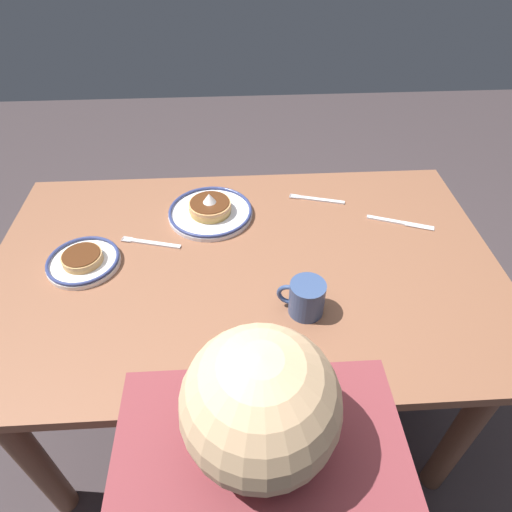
# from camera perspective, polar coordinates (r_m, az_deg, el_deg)

# --- Properties ---
(ground_plane) EXTENTS (6.00, 6.00, 0.00)m
(ground_plane) POSITION_cam_1_polar(r_m,az_deg,el_deg) (1.87, -1.07, -17.79)
(ground_plane) COLOR #3A3032
(dining_table) EXTENTS (1.48, 0.93, 0.75)m
(dining_table) POSITION_cam_1_polar(r_m,az_deg,el_deg) (1.35, -1.42, -4.30)
(dining_table) COLOR brown
(dining_table) RESTS_ON ground_plane
(plate_near_main) EXTENTS (0.27, 0.27, 0.08)m
(plate_near_main) POSITION_cam_1_polar(r_m,az_deg,el_deg) (1.44, -5.96, 5.91)
(plate_near_main) COLOR white
(plate_near_main) RESTS_ON dining_table
(plate_center_pancakes) EXTENTS (0.21, 0.21, 0.04)m
(plate_center_pancakes) POSITION_cam_1_polar(r_m,az_deg,el_deg) (1.35, -21.56, -0.56)
(plate_center_pancakes) COLOR white
(plate_center_pancakes) RESTS_ON dining_table
(coffee_mug) EXTENTS (0.12, 0.09, 0.10)m
(coffee_mug) POSITION_cam_1_polar(r_m,az_deg,el_deg) (1.12, 6.50, -5.39)
(coffee_mug) COLOR #334772
(coffee_mug) RESTS_ON dining_table
(fork_near) EXTENTS (0.19, 0.07, 0.01)m
(fork_near) POSITION_cam_1_polar(r_m,az_deg,el_deg) (1.37, -13.55, 1.68)
(fork_near) COLOR silver
(fork_near) RESTS_ON dining_table
(fork_far) EXTENTS (0.19, 0.07, 0.01)m
(fork_far) POSITION_cam_1_polar(r_m,az_deg,el_deg) (1.53, 7.87, 7.32)
(fork_far) COLOR silver
(fork_far) RESTS_ON dining_table
(butter_knife) EXTENTS (0.20, 0.09, 0.01)m
(butter_knife) POSITION_cam_1_polar(r_m,az_deg,el_deg) (1.48, 18.21, 4.16)
(butter_knife) COLOR silver
(butter_knife) RESTS_ON dining_table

